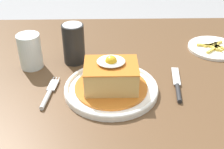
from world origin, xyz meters
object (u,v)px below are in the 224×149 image
at_px(fork, 48,95).
at_px(soda_can, 74,44).
at_px(knife, 178,88).
at_px(drinking_glass, 30,53).
at_px(side_plate_fries, 214,48).
at_px(main_plate, 112,88).

xyz_separation_m(fork, soda_can, (0.05, 0.18, 0.06)).
relative_size(knife, drinking_glass, 1.58).
height_order(drinking_glass, side_plate_fries, drinking_glass).
height_order(fork, soda_can, soda_can).
distance_m(main_plate, soda_can, 0.20).
bearing_deg(soda_can, fork, -106.76).
relative_size(soda_can, side_plate_fries, 0.73).
distance_m(main_plate, drinking_glass, 0.28).
relative_size(fork, knife, 0.86).
relative_size(fork, drinking_glass, 1.35).
bearing_deg(soda_can, knife, -28.81).
bearing_deg(main_plate, soda_can, 124.98).
distance_m(main_plate, knife, 0.18).
xyz_separation_m(knife, side_plate_fries, (0.17, 0.23, -0.00)).
xyz_separation_m(fork, knife, (0.34, 0.02, -0.00)).
xyz_separation_m(knife, soda_can, (-0.29, 0.16, 0.06)).
xyz_separation_m(fork, drinking_glass, (-0.07, 0.15, 0.04)).
bearing_deg(soda_can, side_plate_fries, 8.75).
xyz_separation_m(fork, side_plate_fries, (0.51, 0.25, -0.00)).
distance_m(knife, soda_can, 0.34).
bearing_deg(fork, side_plate_fries, 26.16).
distance_m(soda_can, drinking_glass, 0.13).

